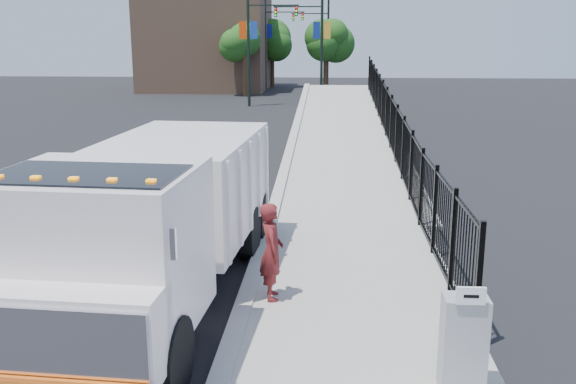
{
  "coord_description": "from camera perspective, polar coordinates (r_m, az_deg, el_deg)",
  "views": [
    {
      "loc": [
        1.39,
        -10.75,
        4.5
      ],
      "look_at": [
        0.55,
        2.0,
        1.36
      ],
      "focal_mm": 40.0,
      "sensor_mm": 36.0,
      "label": 1
    }
  ],
  "objects": [
    {
      "name": "sidewalk",
      "position": [
        9.82,
        6.64,
        -13.17
      ],
      "size": [
        3.55,
        12.0,
        0.12
      ],
      "primitive_type": "cube",
      "color": "#9E998E",
      "rests_on": "ground"
    },
    {
      "name": "light_pole_3",
      "position": [
        57.6,
        3.27,
        13.63
      ],
      "size": [
        3.78,
        0.22,
        8.0
      ],
      "color": "black",
      "rests_on": "ground"
    },
    {
      "name": "curb",
      "position": [
        9.9,
        -4.84,
        -12.77
      ],
      "size": [
        0.3,
        12.0,
        0.16
      ],
      "primitive_type": "cube",
      "color": "#ADAAA3",
      "rests_on": "ground"
    },
    {
      "name": "iron_fence",
      "position": [
        23.13,
        9.1,
        4.67
      ],
      "size": [
        0.1,
        28.0,
        1.8
      ],
      "primitive_type": "cube",
      "color": "black",
      "rests_on": "ground"
    },
    {
      "name": "building",
      "position": [
        55.73,
        -7.18,
        13.17
      ],
      "size": [
        10.0,
        10.0,
        8.0
      ],
      "primitive_type": "cube",
      "color": "#8C664C",
      "rests_on": "ground"
    },
    {
      "name": "light_pole_0",
      "position": [
        41.74,
        -3.12,
        13.58
      ],
      "size": [
        3.77,
        0.22,
        8.0
      ],
      "color": "black",
      "rests_on": "ground"
    },
    {
      "name": "ramp",
      "position": [
        27.13,
        5.27,
        4.19
      ],
      "size": [
        3.95,
        24.06,
        3.19
      ],
      "primitive_type": "cube",
      "rotation": [
        0.06,
        0.0,
        0.0
      ],
      "color": "#9E998E",
      "rests_on": "ground"
    },
    {
      "name": "tree_1",
      "position": [
        51.68,
        3.38,
        13.16
      ],
      "size": [
        2.75,
        2.75,
        5.37
      ],
      "color": "#382314",
      "rests_on": "ground"
    },
    {
      "name": "truck",
      "position": [
        10.94,
        -11.94,
        -1.95
      ],
      "size": [
        3.15,
        8.38,
        2.82
      ],
      "rotation": [
        0.0,
        0.0,
        -0.06
      ],
      "color": "black",
      "rests_on": "ground"
    },
    {
      "name": "utility_cabinet",
      "position": [
        8.52,
        15.32,
        -12.87
      ],
      "size": [
        0.55,
        0.4,
        1.25
      ],
      "primitive_type": "cube",
      "color": "gray",
      "rests_on": "sidewalk"
    },
    {
      "name": "light_pole_2",
      "position": [
        53.92,
        -1.7,
        13.64
      ],
      "size": [
        3.77,
        0.22,
        8.0
      ],
      "color": "black",
      "rests_on": "ground"
    },
    {
      "name": "tree_2",
      "position": [
        57.4,
        -1.42,
        13.26
      ],
      "size": [
        3.33,
        3.33,
        5.66
      ],
      "color": "#382314",
      "rests_on": "ground"
    },
    {
      "name": "tree_0",
      "position": [
        48.66,
        -3.89,
        13.1
      ],
      "size": [
        2.57,
        2.57,
        5.29
      ],
      "color": "#382314",
      "rests_on": "ground"
    },
    {
      "name": "ground",
      "position": [
        11.73,
        -3.38,
        -8.78
      ],
      "size": [
        120.0,
        120.0,
        0.0
      ],
      "primitive_type": "plane",
      "color": "black",
      "rests_on": "ground"
    },
    {
      "name": "worker",
      "position": [
        10.83,
        -1.47,
        -5.3
      ],
      "size": [
        0.5,
        0.67,
        1.67
      ],
      "primitive_type": "imported",
      "rotation": [
        0.0,
        0.0,
        1.74
      ],
      "color": "maroon",
      "rests_on": "sidewalk"
    },
    {
      "name": "light_pole_1",
      "position": [
        43.57,
        2.61,
        13.6
      ],
      "size": [
        3.78,
        0.22,
        8.0
      ],
      "color": "black",
      "rests_on": "ground"
    },
    {
      "name": "arrow_sign",
      "position": [
        8.03,
        15.96,
        -8.86
      ],
      "size": [
        0.35,
        0.04,
        0.22
      ],
      "primitive_type": "cube",
      "color": "white",
      "rests_on": "utility_cabinet"
    }
  ]
}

